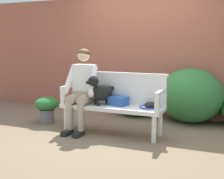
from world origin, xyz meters
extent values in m
plane|color=#7A664C|center=(0.00, 0.00, 0.00)|extent=(40.00, 40.00, 0.00)
cube|color=#9E5642|center=(0.00, 1.61, 1.17)|extent=(8.00, 0.30, 2.33)
ellipsoid|color=#337538|center=(1.02, 1.20, 0.49)|extent=(1.15, 0.97, 0.98)
ellipsoid|color=#286B2D|center=(-0.06, 1.25, 0.40)|extent=(0.89, 0.63, 0.80)
cube|color=white|center=(0.00, 0.00, 0.42)|extent=(1.61, 0.48, 0.06)
cylinder|color=white|center=(-0.73, -0.18, 0.20)|extent=(0.07, 0.07, 0.39)
cylinder|color=white|center=(0.73, -0.18, 0.20)|extent=(0.07, 0.07, 0.39)
cylinder|color=white|center=(-0.73, 0.18, 0.20)|extent=(0.07, 0.07, 0.39)
cylinder|color=white|center=(0.73, 0.18, 0.20)|extent=(0.07, 0.07, 0.39)
cube|color=white|center=(0.00, 0.21, 0.68)|extent=(1.61, 0.05, 0.46)
cube|color=white|center=(0.00, 0.21, 0.93)|extent=(1.65, 0.06, 0.04)
cube|color=white|center=(-0.77, -0.20, 0.57)|extent=(0.06, 0.06, 0.24)
cube|color=white|center=(-0.77, 0.00, 0.71)|extent=(0.06, 0.48, 0.04)
cube|color=white|center=(0.77, -0.20, 0.57)|extent=(0.06, 0.06, 0.24)
cube|color=white|center=(0.77, 0.00, 0.71)|extent=(0.06, 0.48, 0.04)
cube|color=black|center=(-0.61, -0.34, 0.04)|extent=(0.10, 0.24, 0.07)
cylinder|color=tan|center=(-0.61, -0.26, 0.27)|extent=(0.10, 0.10, 0.40)
cylinder|color=tan|center=(-0.61, -0.10, 0.53)|extent=(0.15, 0.31, 0.15)
cube|color=black|center=(-0.41, -0.34, 0.04)|extent=(0.10, 0.24, 0.07)
cylinder|color=tan|center=(-0.41, -0.26, 0.27)|extent=(0.10, 0.10, 0.40)
cylinder|color=tan|center=(-0.41, -0.10, 0.53)|extent=(0.15, 0.31, 0.15)
cube|color=tan|center=(-0.51, 0.05, 0.55)|extent=(0.32, 0.24, 0.20)
cube|color=white|center=(-0.51, 0.07, 0.81)|extent=(0.34, 0.22, 0.52)
cylinder|color=white|center=(-0.72, -0.04, 0.83)|extent=(0.14, 0.32, 0.45)
sphere|color=beige|center=(-0.74, -0.16, 0.63)|extent=(0.09, 0.09, 0.09)
cylinder|color=white|center=(-0.30, -0.04, 0.83)|extent=(0.14, 0.32, 0.45)
sphere|color=beige|center=(-0.28, -0.16, 0.63)|extent=(0.09, 0.09, 0.09)
sphere|color=beige|center=(-0.51, 0.05, 1.22)|extent=(0.20, 0.20, 0.20)
ellipsoid|color=#51381E|center=(-0.51, 0.06, 1.25)|extent=(0.21, 0.21, 0.14)
cylinder|color=black|center=(-0.27, -0.03, 0.50)|extent=(0.05, 0.05, 0.09)
cylinder|color=black|center=(-0.19, -0.11, 0.50)|extent=(0.05, 0.05, 0.09)
cylinder|color=black|center=(-0.14, 0.11, 0.50)|extent=(0.05, 0.05, 0.09)
cylinder|color=black|center=(-0.05, 0.03, 0.50)|extent=(0.05, 0.05, 0.09)
ellipsoid|color=black|center=(-0.16, 0.00, 0.65)|extent=(0.39, 0.39, 0.26)
sphere|color=black|center=(-0.24, -0.08, 0.67)|extent=(0.15, 0.15, 0.15)
sphere|color=black|center=(-0.27, -0.11, 0.83)|extent=(0.16, 0.16, 0.16)
ellipsoid|color=black|center=(-0.32, -0.16, 0.82)|extent=(0.12, 0.12, 0.06)
ellipsoid|color=black|center=(-0.31, -0.05, 0.82)|extent=(0.06, 0.06, 0.12)
ellipsoid|color=black|center=(-0.21, -0.15, 0.82)|extent=(0.06, 0.06, 0.12)
sphere|color=black|center=(-0.05, 0.11, 0.71)|extent=(0.08, 0.08, 0.08)
torus|color=blue|center=(0.57, 0.06, 0.46)|extent=(0.40, 0.40, 0.02)
cylinder|color=silver|center=(0.57, 0.06, 0.46)|extent=(0.25, 0.25, 0.00)
cube|color=blue|center=(0.49, 0.20, 0.47)|extent=(0.07, 0.08, 0.02)
cylinder|color=black|center=(0.42, 0.32, 0.47)|extent=(0.13, 0.20, 0.03)
ellipsoid|color=black|center=(0.61, 0.07, 0.50)|extent=(0.27, 0.24, 0.09)
cube|color=#2856A3|center=(0.09, 0.04, 0.52)|extent=(0.33, 0.28, 0.14)
cylinder|color=slate|center=(-1.31, 0.14, 0.12)|extent=(0.25, 0.25, 0.24)
torus|color=slate|center=(-1.31, 0.14, 0.24)|extent=(0.28, 0.28, 0.02)
ellipsoid|color=#286B2D|center=(-1.31, 0.14, 0.36)|extent=(0.42, 0.42, 0.23)
camera|label=1|loc=(1.81, -4.28, 1.40)|focal=48.82mm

